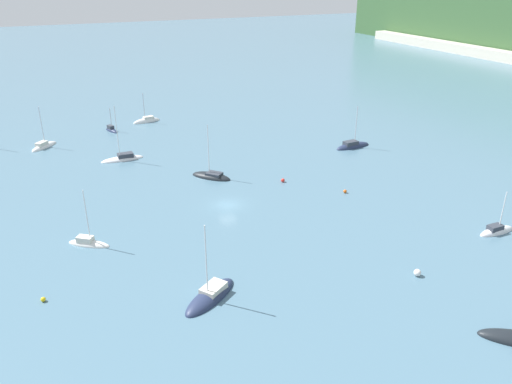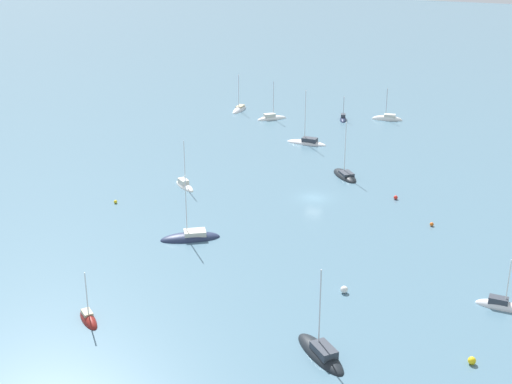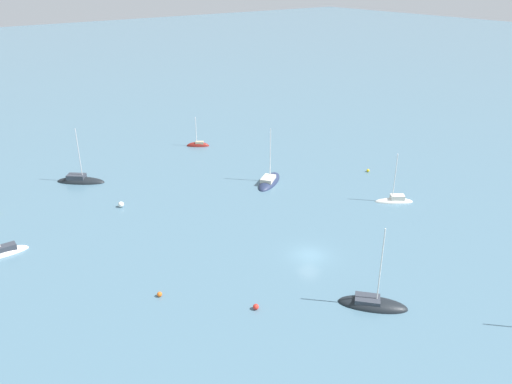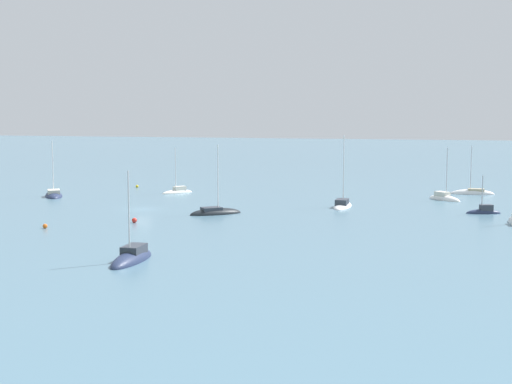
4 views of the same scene
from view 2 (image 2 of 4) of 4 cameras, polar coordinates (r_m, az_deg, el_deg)
The scene contains 17 objects.
ground_plane at distance 112.11m, azimuth 4.65°, elevation -0.47°, with size 600.00×600.00×0.00m, color slate.
sailboat_0 at distance 85.81m, azimuth 19.05°, elevation -8.66°, with size 1.72×5.88×6.81m.
sailboat_1 at distance 80.92m, azimuth -13.25°, elevation -9.92°, with size 3.82×4.44×6.81m.
sailboat_2 at distance 139.43m, azimuth 4.09°, elevation 3.95°, with size 2.46×8.01×11.16m.
sailboat_3 at distance 156.53m, azimuth 1.25°, elevation 5.89°, with size 6.10×6.09×9.12m.
sailboat_4 at distance 73.52m, azimuth 5.20°, elevation -12.78°, with size 7.15×7.72×10.21m.
sailboat_5 at distance 158.61m, azimuth 10.46°, elevation 5.73°, with size 2.87×6.87×7.91m.
sailboat_6 at distance 117.04m, azimuth -5.74°, elevation 0.51°, with size 4.80×5.65×8.47m.
sailboat_7 at distance 121.99m, azimuth 7.13°, elevation 1.27°, with size 7.29×6.84×10.25m.
sailboat_8 at distance 98.01m, azimuth -5.25°, elevation -3.70°, with size 6.88×8.30×10.12m.
sailboat_9 at distance 157.13m, azimuth 6.98°, elevation 5.81°, with size 4.97×2.74×5.84m.
sailboat_10 at distance 164.16m, azimuth -1.33°, elevation 6.59°, with size 7.43×2.47×9.14m.
mooring_buoy_0 at distance 74.86m, azimuth 16.89°, elevation -12.78°, with size 0.80×0.80×0.80m.
mooring_buoy_1 at distance 113.18m, azimuth 11.11°, elevation -0.43°, with size 0.64×0.64×0.64m.
mooring_buoy_2 at distance 84.61m, azimuth 7.07°, elevation -7.75°, with size 0.87×0.87×0.87m.
mooring_buoy_3 at distance 104.55m, azimuth 13.88°, elevation -2.52°, with size 0.56×0.56×0.56m.
mooring_buoy_4 at distance 111.65m, azimuth -11.17°, elevation -0.77°, with size 0.53×0.53×0.53m.
Camera 2 is at (98.87, 33.51, 40.89)m, focal length 50.00 mm.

